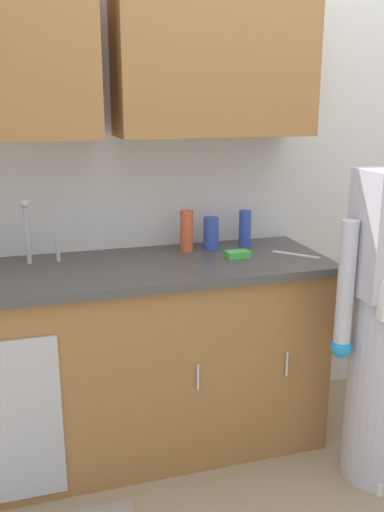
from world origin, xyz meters
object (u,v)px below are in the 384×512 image
knife_on_counter (296,255)px  sponge (238,254)px  sink (40,275)px  bottle_dish_liquid (211,233)px  bottle_water_short (245,228)px  bottle_soap (187,231)px

knife_on_counter → sponge: (-0.28, 0.05, 0.01)m
knife_on_counter → sponge: sponge is taller
sink → bottle_dish_liquid: size_ratio=3.08×
bottle_water_short → sponge: size_ratio=1.67×
knife_on_counter → sponge: 0.29m
bottle_water_short → sponge: bottle_water_short is taller
knife_on_counter → bottle_dish_liquid: bearing=-164.9°
sink → bottle_water_short: size_ratio=2.72×
sink → bottle_water_short: (1.03, 0.16, 0.11)m
sink → bottle_soap: size_ratio=2.46×
sink → bottle_dish_liquid: 0.86m
bottle_dish_liquid → sponge: bottle_dish_liquid is taller
sink → bottle_water_short: 1.05m
sink → knife_on_counter: (1.20, -0.08, 0.02)m
sink → bottle_soap: sink is taller
bottle_dish_liquid → sponge: (0.07, -0.18, -0.07)m
bottle_soap → knife_on_counter: size_ratio=0.85×
sink → bottle_soap: (0.71, 0.15, 0.12)m
bottle_soap → bottle_water_short: (0.31, 0.01, -0.01)m
bottle_dish_liquid → knife_on_counter: bearing=-32.7°
bottle_dish_liquid → sink: bearing=-170.0°
bottle_water_short → knife_on_counter: bearing=-55.2°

